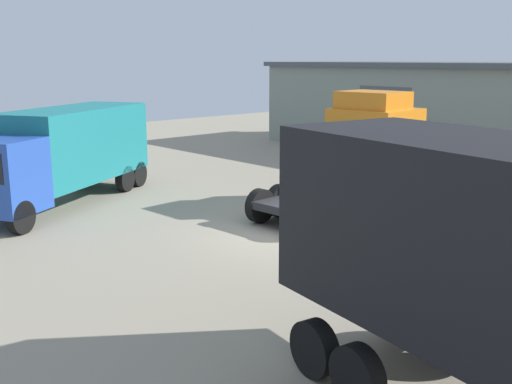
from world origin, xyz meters
TOP-DOWN VIEW (x-y plane):
  - ground_plane at (0.00, 0.00)m, footprint 60.00×60.00m
  - tractor_unit_orange at (-0.62, 4.44)m, footprint 2.80×6.37m
  - box_truck_blue at (-8.05, -2.94)m, footprint 6.11×8.22m

SIDE VIEW (x-z plane):
  - ground_plane at x=0.00m, z-range 0.00..0.00m
  - tractor_unit_orange at x=-0.62m, z-range -0.11..3.81m
  - box_truck_blue at x=-8.05m, z-range 0.23..3.52m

